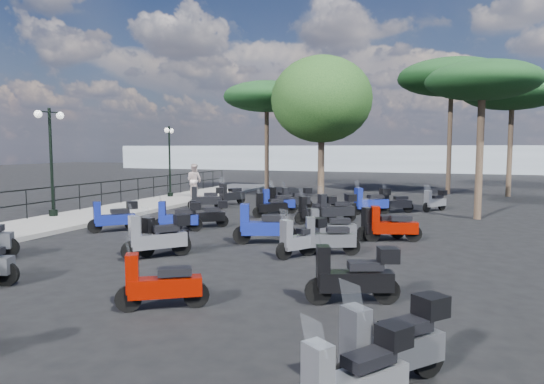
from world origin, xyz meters
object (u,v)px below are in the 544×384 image
(scooter_9, at_px, (178,217))
(scooter_27, at_px, (392,226))
(scooter_8, at_px, (164,237))
(scooter_20, at_px, (328,239))
(scooter_11, at_px, (280,198))
(pedestrian_far, at_px, (194,180))
(scooter_3, at_px, (207,215))
(lamp_post_2, at_px, (170,157))
(scooter_21, at_px, (336,209))
(scooter_28, at_px, (395,203))
(scooter_13, at_px, (160,285))
(pine_3, at_px, (483,82))
(scooter_16, at_px, (270,206))
(scooter_17, at_px, (296,199))
(scooter_26, at_px, (380,225))
(scooter_10, at_px, (277,203))
(scooter_25, at_px, (354,276))
(pine_0, at_px, (452,78))
(pine_2, at_px, (267,97))
(lamp_post_1, at_px, (51,155))
(pine_1, at_px, (512,93))
(scooter_7, at_px, (158,237))
(scooter_15, at_px, (331,229))
(scooter_4, at_px, (207,199))
(scooter_22, at_px, (316,210))
(scooter_2, at_px, (114,217))
(scooter_19, at_px, (302,238))
(scooter_24, at_px, (393,346))
(scooter_29, at_px, (435,201))
(scooter_23, at_px, (371,202))

(scooter_9, relative_size, scooter_27, 0.93)
(scooter_8, xyz_separation_m, scooter_20, (4.08, 1.29, -0.00))
(scooter_11, bearing_deg, pedestrian_far, 16.91)
(scooter_3, xyz_separation_m, scooter_8, (0.89, -4.13, -0.01))
(lamp_post_2, distance_m, scooter_3, 10.05)
(scooter_3, bearing_deg, scooter_21, -89.85)
(scooter_11, distance_m, scooter_27, 8.75)
(scooter_21, bearing_deg, scooter_28, -68.20)
(scooter_13, height_order, pine_3, pine_3)
(scooter_16, relative_size, scooter_21, 0.89)
(scooter_13, bearing_deg, scooter_21, -35.66)
(scooter_17, xyz_separation_m, scooter_26, (4.52, -6.04, -0.04))
(scooter_10, distance_m, scooter_25, 11.89)
(scooter_3, bearing_deg, scooter_27, -126.60)
(scooter_10, height_order, pine_0, pine_0)
(scooter_25, distance_m, pine_2, 23.92)
(scooter_16, distance_m, scooter_25, 10.88)
(lamp_post_1, xyz_separation_m, lamp_post_2, (0.20, 8.04, -0.20))
(scooter_17, distance_m, scooter_27, 7.89)
(scooter_11, height_order, pine_1, pine_1)
(scooter_7, distance_m, scooter_21, 7.76)
(lamp_post_1, bearing_deg, scooter_16, 34.32)
(scooter_15, bearing_deg, lamp_post_1, 62.93)
(scooter_8, distance_m, scooter_26, 6.38)
(scooter_4, distance_m, scooter_17, 4.01)
(scooter_25, height_order, pine_2, pine_2)
(scooter_26, relative_size, pine_2, 0.19)
(scooter_21, relative_size, scooter_26, 1.08)
(lamp_post_2, bearing_deg, scooter_10, -41.45)
(pedestrian_far, height_order, scooter_22, pedestrian_far)
(lamp_post_2, xyz_separation_m, scooter_11, (6.80, -1.47, -1.87))
(pine_3, bearing_deg, scooter_15, -122.07)
(scooter_2, relative_size, scooter_22, 0.96)
(scooter_19, relative_size, scooter_22, 1.02)
(scooter_17, bearing_deg, scooter_8, 137.90)
(scooter_9, bearing_deg, pine_3, -79.46)
(scooter_10, distance_m, scooter_24, 14.88)
(scooter_10, xyz_separation_m, scooter_29, (6.21, 3.12, -0.02))
(scooter_8, bearing_deg, scooter_22, -90.62)
(scooter_28, bearing_deg, scooter_9, 107.88)
(scooter_16, height_order, scooter_29, scooter_16)
(scooter_25, relative_size, scooter_28, 1.17)
(scooter_13, xyz_separation_m, scooter_27, (3.05, 7.53, 0.03))
(scooter_28, distance_m, scooter_29, 1.98)
(scooter_13, bearing_deg, scooter_8, 0.09)
(scooter_9, xyz_separation_m, pine_0, (8.33, 17.10, 6.39))
(scooter_8, distance_m, scooter_28, 11.30)
(lamp_post_2, xyz_separation_m, scooter_19, (10.64, -10.87, -1.82))
(pedestrian_far, relative_size, scooter_29, 1.38)
(scooter_9, height_order, scooter_23, scooter_23)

